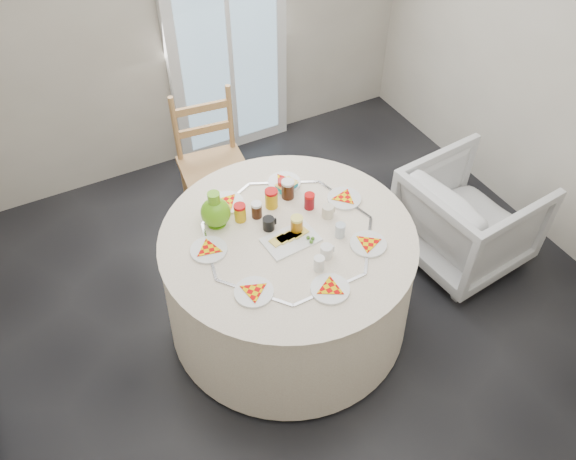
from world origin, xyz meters
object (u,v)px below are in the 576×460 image
armchair (469,214)px  green_pitcher (215,209)px  wooden_chair (215,172)px  table (288,279)px

armchair → green_pitcher: size_ratio=3.55×
wooden_chair → green_pitcher: wooden_chair is taller
table → green_pitcher: size_ratio=6.78×
wooden_chair → table: bearing=-81.6°
armchair → green_pitcher: (-1.68, 0.36, 0.48)m
green_pitcher → armchair: bearing=-19.0°
green_pitcher → table: bearing=-47.8°
wooden_chair → green_pitcher: 0.92m
table → green_pitcher: green_pitcher is taller
armchair → green_pitcher: 1.78m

